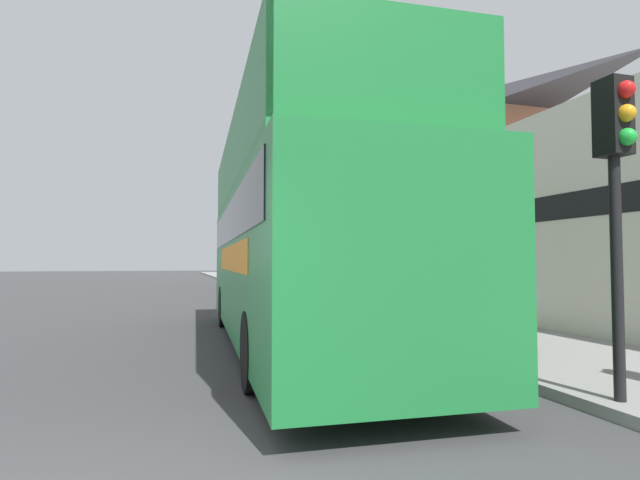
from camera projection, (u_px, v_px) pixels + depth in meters
ground_plane at (152, 297)px, 22.94m from camera, size 144.00×144.00×0.00m
sidewalk at (314, 297)px, 22.07m from camera, size 3.66×108.00×0.14m
brick_terrace_rear at (378, 204)px, 27.53m from camera, size 6.00×23.74×9.66m
tour_bus at (293, 250)px, 9.75m from camera, size 3.00×10.92×4.18m
parked_car_ahead_of_bus at (262, 289)px, 17.58m from camera, size 2.00×4.11×1.42m
pedestrian_second at (512, 292)px, 8.73m from camera, size 0.42×0.23×1.59m
pedestrian_third at (494, 289)px, 9.43m from camera, size 0.42×0.23×1.60m
traffic_signal at (616, 163)px, 5.40m from camera, size 0.28×0.42×3.49m
lamp_post_nearest at (445, 177)px, 9.40m from camera, size 0.35×0.35×4.46m
lamp_post_second at (311, 215)px, 18.07m from camera, size 0.35×0.35×4.58m
litter_bin at (497, 315)px, 9.11m from camera, size 0.48×0.48×0.97m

